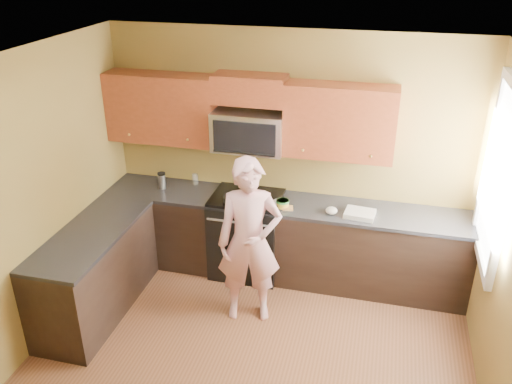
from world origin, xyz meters
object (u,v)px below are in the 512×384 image
(microwave, at_px, (249,149))
(butter_tub, at_px, (283,207))
(frying_pan, at_px, (235,201))
(stove, at_px, (247,234))
(travel_mug, at_px, (162,188))
(woman, at_px, (250,242))

(microwave, xyz_separation_m, butter_tub, (0.42, -0.22, -0.53))
(microwave, distance_m, frying_pan, 0.57)
(frying_pan, bearing_deg, butter_tub, -10.43)
(butter_tub, bearing_deg, stove, 167.40)
(frying_pan, distance_m, travel_mug, 0.93)
(woman, bearing_deg, butter_tub, 60.37)
(microwave, bearing_deg, butter_tub, -27.49)
(microwave, distance_m, travel_mug, 1.14)
(travel_mug, bearing_deg, stove, -1.62)
(frying_pan, bearing_deg, travel_mug, 154.08)
(frying_pan, distance_m, butter_tub, 0.52)
(stove, distance_m, butter_tub, 0.62)
(stove, height_order, travel_mug, travel_mug)
(stove, distance_m, woman, 0.89)
(microwave, xyz_separation_m, woman, (0.24, -0.90, -0.59))
(microwave, xyz_separation_m, frying_pan, (-0.09, -0.26, -0.50))
(frying_pan, xyz_separation_m, butter_tub, (0.52, 0.05, -0.03))
(microwave, bearing_deg, stove, -90.00)
(butter_tub, bearing_deg, woman, -105.34)
(stove, distance_m, travel_mug, 1.10)
(stove, xyz_separation_m, butter_tub, (0.42, -0.09, 0.45))
(butter_tub, relative_size, travel_mug, 0.73)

